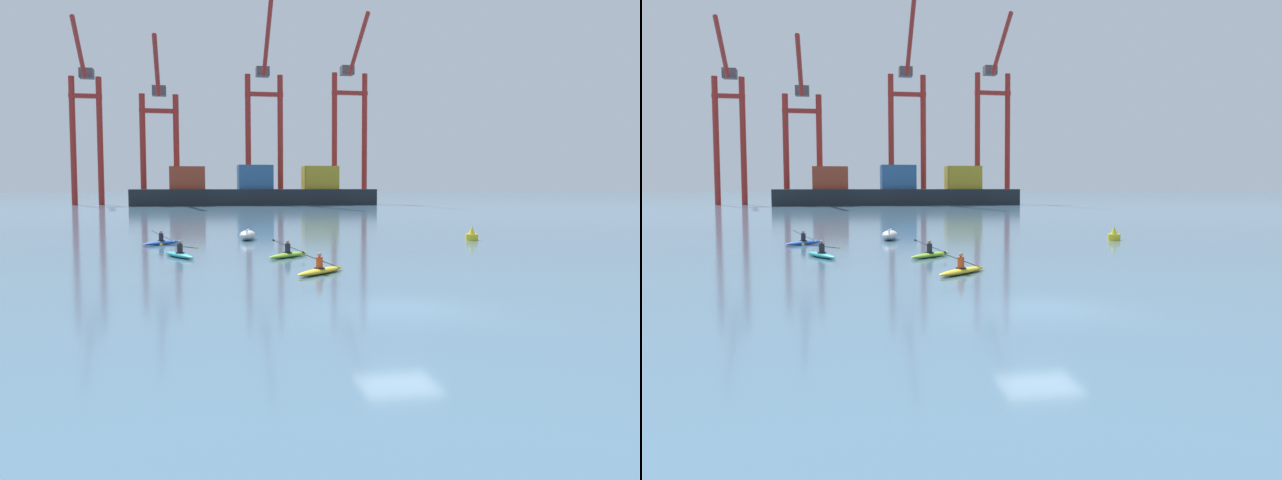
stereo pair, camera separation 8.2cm
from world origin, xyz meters
TOP-DOWN VIEW (x-y plane):
  - ground_plane at (0.00, 0.00)m, footprint 800.00×800.00m
  - container_barge at (6.76, 114.03)m, footprint 49.04×8.62m
  - gantry_crane_west at (-27.06, 123.04)m, footprint 6.53×17.59m
  - gantry_crane_west_mid at (-12.28, 119.70)m, footprint 7.91×18.23m
  - gantry_crane_east_mid at (9.49, 120.95)m, footprint 8.11×18.27m
  - gantry_crane_east at (28.94, 123.64)m, footprint 8.11×19.17m
  - capsized_dinghy at (-2.38, 27.45)m, footprint 1.62×2.77m
  - channel_buoy at (13.32, 24.05)m, footprint 0.90×0.90m
  - kayak_blue at (-8.26, 24.84)m, footprint 2.72×2.93m
  - kayak_yellow at (-0.83, 8.49)m, footprint 2.84×2.82m
  - kayak_lime at (-1.20, 15.47)m, footprint 2.84×2.81m
  - kayak_teal at (-7.03, 16.60)m, footprint 2.07×3.33m

SIDE VIEW (x-z plane):
  - ground_plane at x=0.00m, z-range 0.00..0.00m
  - kayak_blue at x=-8.26m, z-range -0.33..0.68m
  - kayak_yellow at x=-0.83m, z-range -0.30..0.65m
  - kayak_lime at x=-1.20m, z-range -0.31..0.66m
  - kayak_teal at x=-7.03m, z-range -0.30..0.65m
  - capsized_dinghy at x=-2.38m, z-range -0.03..0.73m
  - channel_buoy at x=13.32m, z-range -0.14..0.86m
  - container_barge at x=6.76m, z-range -1.25..6.86m
  - gantry_crane_west_mid at x=-12.28m, z-range -0.07..31.76m
  - gantry_crane_west at x=-27.06m, z-range -0.03..35.37m
  - gantry_crane_east_mid at x=9.49m, z-range -1.38..39.22m
  - gantry_crane_east at x=28.94m, z-range 0.01..38.58m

